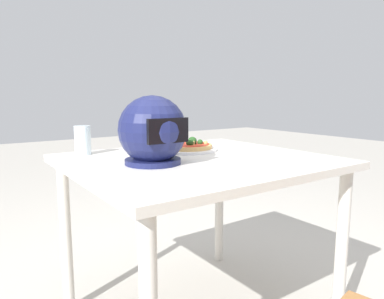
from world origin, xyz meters
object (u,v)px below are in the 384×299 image
Objects in this scene: pizza at (187,145)px; drinking_glass at (83,140)px; dining_table at (198,179)px; motorcycle_helmet at (153,132)px.

drinking_glass reaches higher than pizza.
motorcycle_helmet reaches higher than dining_table.
drinking_glass is (0.44, -0.17, 0.04)m from pizza.
pizza is at bearing -111.41° from dining_table.
dining_table is 3.93× the size of motorcycle_helmet.
motorcycle_helmet is at bearing 112.30° from drinking_glass.
motorcycle_helmet is at bearing 34.31° from pizza.
dining_table is at bearing 68.59° from pizza.
drinking_glass is (0.15, -0.36, -0.06)m from motorcycle_helmet.
pizza is 0.47m from drinking_glass.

